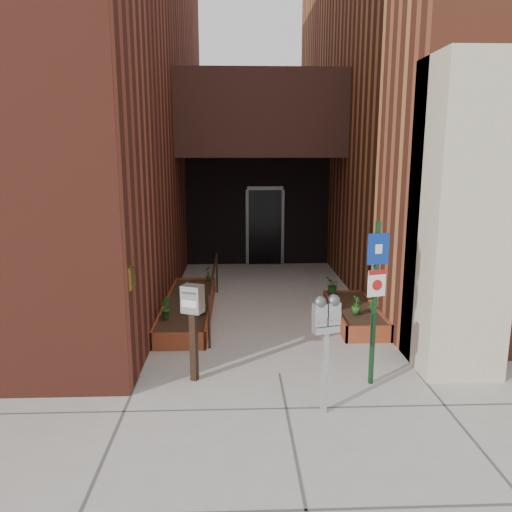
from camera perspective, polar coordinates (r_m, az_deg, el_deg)
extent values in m
plane|color=#9E9991|center=(7.37, 2.67, -13.28)|extent=(80.00, 80.00, 0.00)
cube|color=maroon|center=(14.53, -25.40, 18.11)|extent=(8.00, 14.60, 10.00)
cube|color=brown|center=(15.41, 24.35, 17.77)|extent=(8.00, 13.70, 10.00)
cube|color=tan|center=(7.60, 22.29, 3.93)|extent=(1.10, 1.20, 4.40)
cube|color=black|center=(12.70, 0.47, 15.73)|extent=(4.20, 2.00, 2.00)
cube|color=black|center=(14.16, 0.19, 5.19)|extent=(4.00, 0.30, 3.00)
cube|color=black|center=(14.05, 1.03, 3.28)|extent=(0.90, 0.06, 2.10)
cube|color=#B79338|center=(6.80, -14.03, -2.37)|extent=(0.04, 0.30, 0.30)
cube|color=maroon|center=(8.19, -8.91, -9.64)|extent=(0.90, 0.04, 0.30)
cube|color=maroon|center=(11.56, -6.91, -3.21)|extent=(0.90, 0.04, 0.30)
cube|color=maroon|center=(9.91, -10.22, -5.87)|extent=(0.04, 3.60, 0.30)
cube|color=maroon|center=(9.83, -5.22, -5.88)|extent=(0.04, 3.60, 0.30)
cube|color=black|center=(9.86, -7.73, -5.99)|extent=(0.82, 3.52, 0.26)
cube|color=maroon|center=(8.60, 12.84, -8.73)|extent=(0.80, 0.04, 0.30)
cube|color=maroon|center=(10.60, 9.84, -4.69)|extent=(0.80, 0.04, 0.30)
cube|color=maroon|center=(9.51, 8.94, -6.58)|extent=(0.04, 2.20, 0.30)
cube|color=maroon|center=(9.69, 13.38, -6.42)|extent=(0.04, 2.20, 0.30)
cube|color=black|center=(9.60, 11.17, -6.62)|extent=(0.72, 2.12, 0.26)
cylinder|color=black|center=(8.12, -5.37, -7.49)|extent=(0.04, 0.04, 0.90)
cylinder|color=black|center=(11.28, -4.49, -1.97)|extent=(0.04, 0.04, 0.90)
cylinder|color=black|center=(9.58, -4.90, -1.80)|extent=(0.04, 3.30, 0.04)
cube|color=#B6B6B9|center=(6.22, 7.84, -13.10)|extent=(0.08, 0.08, 1.03)
cube|color=#B6B6B9|center=(6.00, 7.99, -8.26)|extent=(0.33, 0.21, 0.08)
cube|color=#B6B6B9|center=(5.91, 7.28, -6.67)|extent=(0.18, 0.14, 0.27)
sphere|color=#59595B|center=(5.86, 7.32, -5.23)|extent=(0.15, 0.15, 0.15)
cube|color=white|center=(5.85, 7.51, -6.63)|extent=(0.09, 0.03, 0.05)
cube|color=#B21414|center=(5.88, 7.49, -7.39)|extent=(0.09, 0.03, 0.03)
cube|color=#B6B6B9|center=(5.98, 8.80, -6.47)|extent=(0.18, 0.14, 0.27)
sphere|color=#59595B|center=(5.94, 8.85, -5.05)|extent=(0.15, 0.15, 0.15)
cube|color=white|center=(5.93, 9.05, -6.43)|extent=(0.09, 0.03, 0.05)
cube|color=#B21414|center=(5.96, 9.02, -7.19)|extent=(0.09, 0.03, 0.03)
cube|color=#13361B|center=(6.85, 13.36, -5.47)|extent=(0.06, 0.06, 2.25)
cube|color=navy|center=(6.64, 13.81, 0.80)|extent=(0.30, 0.10, 0.41)
cube|color=white|center=(6.64, 13.84, 0.79)|extent=(0.10, 0.04, 0.12)
cube|color=white|center=(6.74, 13.62, -3.05)|extent=(0.25, 0.09, 0.36)
cube|color=#B21414|center=(6.70, 13.71, -1.83)|extent=(0.25, 0.08, 0.06)
cylinder|color=#B21414|center=(6.74, 13.67, -3.24)|extent=(0.14, 0.05, 0.14)
cube|color=black|center=(7.04, -7.12, -10.19)|extent=(0.12, 0.12, 1.00)
cube|color=#B0B0B2|center=(6.81, -7.27, -4.88)|extent=(0.33, 0.29, 0.38)
cube|color=#59595B|center=(6.69, -7.70, -4.22)|extent=(0.19, 0.08, 0.04)
cube|color=white|center=(6.74, -7.66, -5.48)|extent=(0.21, 0.09, 0.09)
imported|color=#2B601B|center=(9.02, -6.33, -5.17)|extent=(0.48, 0.48, 0.41)
imported|color=#225518|center=(8.84, -10.35, -5.85)|extent=(0.24, 0.24, 0.35)
imported|color=#1F621C|center=(10.15, -7.77, -3.53)|extent=(0.26, 0.26, 0.33)
imported|color=#1A5819|center=(11.29, -5.50, -1.90)|extent=(0.19, 0.19, 0.33)
imported|color=#215C1A|center=(9.11, 11.42, -5.47)|extent=(0.23, 0.23, 0.31)
imported|color=#1D5819|center=(9.33, 13.11, -5.20)|extent=(0.18, 0.18, 0.29)
imported|color=#17511A|center=(10.29, 8.75, -3.32)|extent=(0.37, 0.37, 0.33)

